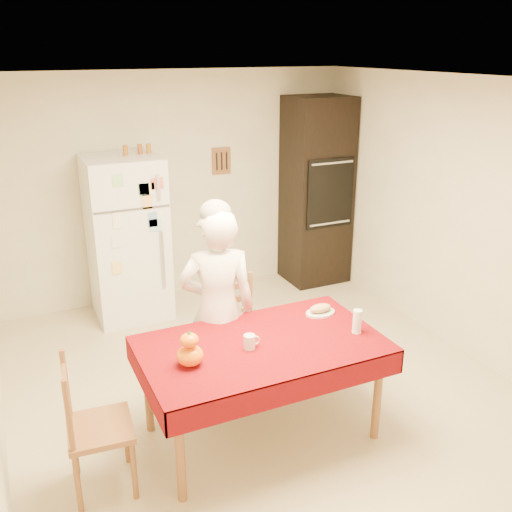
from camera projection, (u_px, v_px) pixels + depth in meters
floor at (261, 387)px, 4.85m from camera, size 4.50×4.50×0.00m
room_shell at (262, 202)px, 4.29m from camera, size 4.02×4.52×2.51m
refrigerator at (127, 238)px, 5.90m from camera, size 0.75×0.74×1.70m
oven_cabinet at (316, 192)px, 6.75m from camera, size 0.70×0.62×2.20m
dining_table at (262, 352)px, 4.03m from camera, size 1.70×1.00×0.76m
chair_far at (233, 328)px, 4.76m from camera, size 0.48×0.46×0.95m
chair_left at (89, 423)px, 3.56m from camera, size 0.43×0.45×0.95m
seated_woman at (218, 310)px, 4.38m from camera, size 0.67×0.52×1.63m
coffee_mug at (249, 342)px, 3.92m from camera, size 0.08×0.08×0.10m
pumpkin_lower at (190, 356)px, 3.71m from camera, size 0.18×0.18×0.13m
pumpkin_upper at (189, 340)px, 3.67m from camera, size 0.12×0.12×0.09m
wine_glass at (357, 321)px, 4.12m from camera, size 0.07×0.07×0.18m
bread_plate at (320, 313)px, 4.43m from camera, size 0.24×0.24×0.02m
bread_loaf at (320, 308)px, 4.42m from camera, size 0.18×0.10×0.06m
spice_jar_left at (125, 150)px, 5.65m from camera, size 0.05×0.05×0.10m
spice_jar_mid at (140, 149)px, 5.71m from camera, size 0.05×0.05×0.10m
spice_jar_right at (149, 149)px, 5.75m from camera, size 0.05×0.05×0.10m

